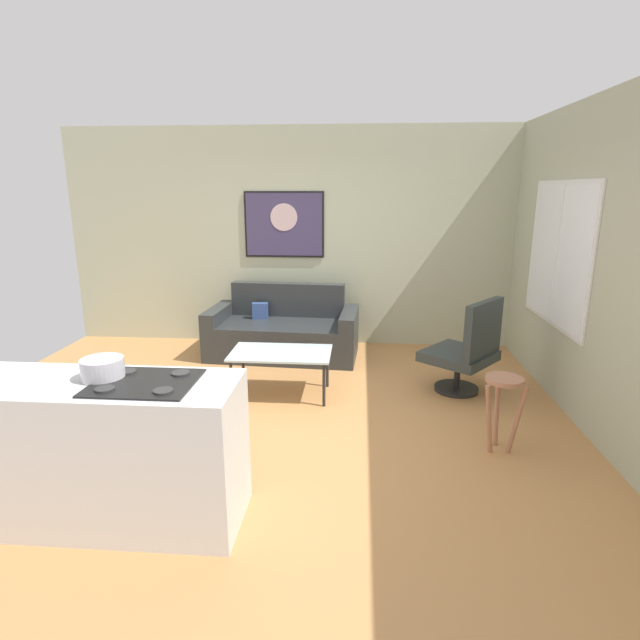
# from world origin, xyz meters

# --- Properties ---
(ground) EXTENTS (6.40, 6.40, 0.04)m
(ground) POSITION_xyz_m (0.00, 0.00, -0.02)
(ground) COLOR #BC814A
(back_wall) EXTENTS (6.40, 0.05, 2.80)m
(back_wall) POSITION_xyz_m (0.00, 2.42, 1.40)
(back_wall) COLOR #AFB495
(back_wall) RESTS_ON ground
(right_wall) EXTENTS (0.05, 6.40, 2.80)m
(right_wall) POSITION_xyz_m (2.62, 0.30, 1.40)
(right_wall) COLOR #ABAF92
(right_wall) RESTS_ON ground
(couch) EXTENTS (1.87, 0.98, 0.86)m
(couch) POSITION_xyz_m (-0.27, 1.82, 0.29)
(couch) COLOR #2A2D2F
(couch) RESTS_ON ground
(coffee_table) EXTENTS (1.00, 0.59, 0.46)m
(coffee_table) POSITION_xyz_m (-0.11, 0.55, 0.42)
(coffee_table) COLOR silver
(coffee_table) RESTS_ON ground
(armchair) EXTENTS (0.88, 0.88, 0.98)m
(armchair) POSITION_xyz_m (1.75, 0.74, 0.46)
(armchair) COLOR black
(armchair) RESTS_ON ground
(bar_stool) EXTENTS (0.34, 0.33, 0.62)m
(bar_stool) POSITION_xyz_m (1.79, -0.42, 0.47)
(bar_stool) COLOR #A96E51
(bar_stool) RESTS_ON ground
(kitchen_counter) EXTENTS (1.70, 0.61, 0.94)m
(kitchen_counter) POSITION_xyz_m (-0.90, -1.49, 0.46)
(kitchen_counter) COLOR silver
(kitchen_counter) RESTS_ON ground
(mixing_bowl) EXTENTS (0.25, 0.25, 0.13)m
(mixing_bowl) POSITION_xyz_m (-0.87, -1.44, 0.98)
(mixing_bowl) COLOR silver
(mixing_bowl) RESTS_ON kitchen_counter
(wall_painting) EXTENTS (1.03, 0.03, 0.84)m
(wall_painting) POSITION_xyz_m (-0.33, 2.38, 1.58)
(wall_painting) COLOR black
(window) EXTENTS (0.03, 1.54, 1.40)m
(window) POSITION_xyz_m (2.59, 0.90, 1.41)
(window) COLOR silver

